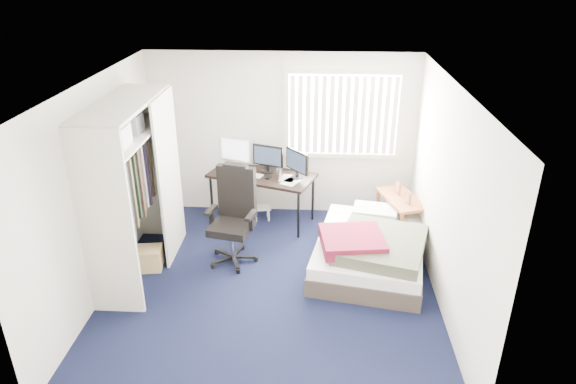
% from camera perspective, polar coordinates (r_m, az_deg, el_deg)
% --- Properties ---
extents(ground, '(4.20, 4.20, 0.00)m').
position_cam_1_polar(ground, '(6.49, -1.89, -10.28)').
color(ground, black).
rests_on(ground, ground).
extents(room_shell, '(4.20, 4.20, 4.20)m').
position_cam_1_polar(room_shell, '(5.75, -2.10, 2.11)').
color(room_shell, silver).
rests_on(room_shell, ground).
extents(window_assembly, '(1.72, 0.09, 1.32)m').
position_cam_1_polar(window_assembly, '(7.64, 6.14, 8.50)').
color(window_assembly, white).
rests_on(window_assembly, ground).
extents(closet, '(0.64, 1.84, 2.22)m').
position_cam_1_polar(closet, '(6.42, -16.87, 1.98)').
color(closet, beige).
rests_on(closet, ground).
extents(desk, '(1.69, 1.19, 1.22)m').
position_cam_1_polar(desk, '(7.67, -2.84, 2.24)').
color(desk, black).
rests_on(desk, ground).
extents(office_chair, '(0.73, 0.73, 1.31)m').
position_cam_1_polar(office_chair, '(6.80, -6.02, -3.65)').
color(office_chair, black).
rests_on(office_chair, ground).
extents(footstool, '(0.30, 0.26, 0.22)m').
position_cam_1_polar(footstool, '(7.92, -2.93, -1.94)').
color(footstool, white).
rests_on(footstool, ground).
extents(nightstand, '(0.68, 0.95, 0.77)m').
position_cam_1_polar(nightstand, '(7.51, 12.45, -1.08)').
color(nightstand, brown).
rests_on(nightstand, ground).
extents(bed, '(1.67, 2.03, 0.61)m').
position_cam_1_polar(bed, '(6.78, 9.13, -6.27)').
color(bed, '#3D322B').
rests_on(bed, ground).
extents(pine_box, '(0.43, 0.34, 0.29)m').
position_cam_1_polar(pine_box, '(6.97, -15.44, -7.13)').
color(pine_box, tan).
rests_on(pine_box, ground).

